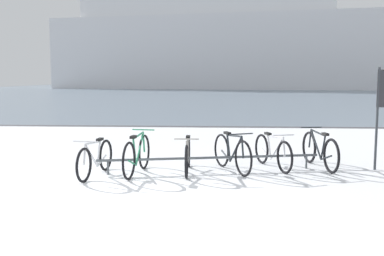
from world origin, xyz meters
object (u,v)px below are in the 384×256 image
object	(u,v)px
bicycle_2	(188,156)
bicycle_5	(320,150)
bicycle_3	(232,153)
bicycle_1	(137,155)
bicycle_4	(273,152)
ferry_ship	(210,34)
bicycle_0	(95,159)

from	to	relation	value
bicycle_2	bicycle_5	xyz separation A→B (m)	(2.70, 0.63, 0.03)
bicycle_3	bicycle_5	size ratio (longest dim) A/B	0.89
bicycle_1	bicycle_5	size ratio (longest dim) A/B	0.96
bicycle_4	ferry_ship	size ratio (longest dim) A/B	0.03
bicycle_1	bicycle_0	bearing A→B (deg)	-162.54
bicycle_2	ferry_ship	world-z (taller)	ferry_ship
bicycle_0	bicycle_5	bearing A→B (deg)	13.51
bicycle_3	bicycle_5	bearing A→B (deg)	14.28
bicycle_4	bicycle_5	world-z (taller)	bicycle_5
bicycle_1	bicycle_2	world-z (taller)	bicycle_1
bicycle_3	bicycle_2	bearing A→B (deg)	-169.61
bicycle_0	bicycle_1	size ratio (longest dim) A/B	0.98
bicycle_2	bicycle_4	size ratio (longest dim) A/B	1.04
bicycle_1	bicycle_4	world-z (taller)	bicycle_1
bicycle_3	bicycle_5	world-z (taller)	bicycle_3
bicycle_1	bicycle_5	distance (m)	3.76
bicycle_0	bicycle_3	world-z (taller)	bicycle_3
bicycle_0	bicycle_3	size ratio (longest dim) A/B	1.07
bicycle_0	ferry_ship	world-z (taller)	ferry_ship
bicycle_0	bicycle_3	bearing A→B (deg)	12.97
bicycle_4	bicycle_0	bearing A→B (deg)	-164.66
bicycle_0	ferry_ship	bearing A→B (deg)	89.09
bicycle_1	bicycle_3	xyz separation A→B (m)	(1.85, 0.36, -0.01)
bicycle_2	ferry_ship	size ratio (longest dim) A/B	0.03
bicycle_3	bicycle_4	xyz separation A→B (m)	(0.85, 0.35, -0.02)
bicycle_3	bicycle_4	world-z (taller)	bicycle_3
bicycle_3	bicycle_4	size ratio (longest dim) A/B	0.95
bicycle_0	ferry_ship	xyz separation A→B (m)	(1.00, 63.10, 8.26)
bicycle_0	bicycle_2	distance (m)	1.78
bicycle_4	bicycle_5	size ratio (longest dim) A/B	0.93
bicycle_0	bicycle_5	xyz separation A→B (m)	(4.43, 1.06, 0.03)
bicycle_0	ferry_ship	size ratio (longest dim) A/B	0.03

